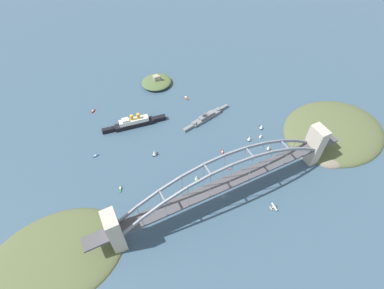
{
  "coord_description": "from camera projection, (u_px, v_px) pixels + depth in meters",
  "views": [
    {
      "loc": [
        -112.74,
        -145.27,
        293.11
      ],
      "look_at": [
        0.0,
        80.47,
        8.0
      ],
      "focal_mm": 27.95,
      "sensor_mm": 36.0,
      "label": 1
    }
  ],
  "objects": [
    {
      "name": "ground_plane",
      "position": [
        224.0,
        197.0,
        339.01
      ],
      "size": [
        1400.0,
        1400.0,
        0.0
      ],
      "primitive_type": "plane",
      "color": "#385166"
    },
    {
      "name": "harbor_arch_bridge",
      "position": [
        226.0,
        182.0,
        317.51
      ],
      "size": [
        305.85,
        20.56,
        68.76
      ],
      "color": "#BCB29E",
      "rests_on": "ground"
    },
    {
      "name": "headland_west_shore",
      "position": [
        54.0,
        260.0,
        291.67
      ],
      "size": [
        139.06,
        101.16,
        16.24
      ],
      "color": "#515B38",
      "rests_on": "ground"
    },
    {
      "name": "headland_east_shore",
      "position": [
        333.0,
        133.0,
        405.21
      ],
      "size": [
        142.32,
        120.33,
        26.75
      ],
      "color": "#515B38",
      "rests_on": "ground"
    },
    {
      "name": "ocean_liner",
      "position": [
        135.0,
        123.0,
        410.04
      ],
      "size": [
        88.51,
        17.48,
        20.24
      ],
      "color": "black",
      "rests_on": "ground"
    },
    {
      "name": "naval_cruiser",
      "position": [
        206.0,
        117.0,
        421.11
      ],
      "size": [
        80.18,
        22.56,
        17.95
      ],
      "color": "slate",
      "rests_on": "ground"
    },
    {
      "name": "fort_island_mid_harbor",
      "position": [
        156.0,
        82.0,
        473.03
      ],
      "size": [
        47.32,
        44.71,
        17.18
      ],
      "color": "#4C6038",
      "rests_on": "ground"
    },
    {
      "name": "seaplane_taxiing_near_bridge",
      "position": [
        273.0,
        207.0,
        327.67
      ],
      "size": [
        8.06,
        10.14,
        4.81
      ],
      "color": "#B7B7B2",
      "rests_on": "ground"
    },
    {
      "name": "small_boat_0",
      "position": [
        261.0,
        136.0,
        396.86
      ],
      "size": [
        6.51,
        5.14,
        7.46
      ],
      "color": "gold",
      "rests_on": "ground"
    },
    {
      "name": "small_boat_1",
      "position": [
        261.0,
        127.0,
        408.03
      ],
      "size": [
        5.61,
        8.41,
        8.02
      ],
      "color": "black",
      "rests_on": "ground"
    },
    {
      "name": "small_boat_2",
      "position": [
        186.0,
        98.0,
        453.05
      ],
      "size": [
        4.15,
        11.53,
        2.41
      ],
      "color": "brown",
      "rests_on": "ground"
    },
    {
      "name": "small_boat_3",
      "position": [
        249.0,
        138.0,
        393.45
      ],
      "size": [
        5.92,
        7.74,
        8.62
      ],
      "color": "black",
      "rests_on": "ground"
    },
    {
      "name": "small_boat_4",
      "position": [
        93.0,
        111.0,
        433.26
      ],
      "size": [
        7.01,
        6.81,
        2.48
      ],
      "color": "#B2231E",
      "rests_on": "ground"
    },
    {
      "name": "small_boat_5",
      "position": [
        197.0,
        178.0,
        351.38
      ],
      "size": [
        7.48,
        6.86,
        8.98
      ],
      "color": "#2D6B3D",
      "rests_on": "ground"
    },
    {
      "name": "small_boat_6",
      "position": [
        96.0,
        156.0,
        377.64
      ],
      "size": [
        7.91,
        2.71,
        2.23
      ],
      "color": "#234C8C",
      "rests_on": "ground"
    },
    {
      "name": "small_boat_7",
      "position": [
        269.0,
        148.0,
        382.2
      ],
      "size": [
        6.02,
        7.28,
        9.08
      ],
      "color": "black",
      "rests_on": "ground"
    },
    {
      "name": "small_boat_8",
      "position": [
        120.0,
        189.0,
        345.11
      ],
      "size": [
        4.86,
        9.63,
        2.14
      ],
      "color": "#2D6B3D",
      "rests_on": "ground"
    },
    {
      "name": "small_boat_9",
      "position": [
        155.0,
        153.0,
        375.94
      ],
      "size": [
        8.21,
        6.11,
        9.97
      ],
      "color": "black",
      "rests_on": "ground"
    },
    {
      "name": "small_boat_10",
      "position": [
        222.0,
        152.0,
        381.91
      ],
      "size": [
        5.11,
        7.9,
        2.06
      ],
      "color": "#B2231E",
      "rests_on": "ground"
    },
    {
      "name": "channel_marker_buoy",
      "position": [
        229.0,
        169.0,
        363.47
      ],
      "size": [
        2.2,
        2.2,
        2.75
      ],
      "color": "red",
      "rests_on": "ground"
    }
  ]
}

